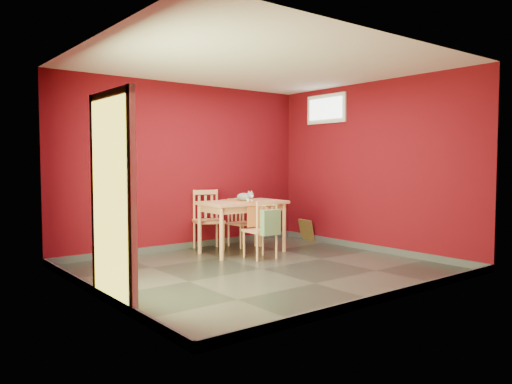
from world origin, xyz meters
TOP-DOWN VIEW (x-y plane):
  - ground at (0.00, 0.00)m, footprint 4.50×4.50m
  - room_shell at (0.00, 0.00)m, footprint 4.50×4.50m
  - doorway at (-2.23, -0.40)m, footprint 0.06×1.01m
  - window at (2.23, 1.00)m, footprint 0.05×0.90m
  - outlet_plate at (1.60, 1.99)m, footprint 0.08×0.02m
  - dining_table at (0.50, 1.11)m, footprint 1.33×0.80m
  - table_runner at (0.50, 0.99)m, footprint 0.37×0.74m
  - chair_far_left at (0.26, 1.75)m, footprint 0.57×0.57m
  - chair_far_right at (0.86, 1.66)m, footprint 0.40×0.40m
  - chair_near at (0.45, 0.56)m, footprint 0.43×0.43m
  - tote_bag at (0.44, 0.35)m, footprint 0.31×0.19m
  - cat at (0.49, 1.06)m, footprint 0.23×0.38m
  - picture_frame at (2.19, 1.43)m, footprint 0.18×0.39m

SIDE VIEW (x-z plane):
  - ground at x=0.00m, z-range 0.00..0.00m
  - room_shell at x=0.00m, z-range -2.20..2.30m
  - picture_frame at x=2.19m, z-range 0.00..0.37m
  - outlet_plate at x=1.60m, z-range 0.24..0.36m
  - chair_far_right at x=0.86m, z-range 0.01..0.82m
  - chair_near at x=0.45m, z-range 0.01..0.87m
  - chair_far_left at x=0.26m, z-range 0.01..0.98m
  - tote_bag at x=0.44m, z-range 0.34..0.78m
  - dining_table at x=0.50m, z-range 0.31..1.12m
  - table_runner at x=0.50m, z-range 0.57..0.95m
  - cat at x=0.49m, z-range 0.82..1.00m
  - doorway at x=-2.23m, z-range 0.06..2.19m
  - window at x=2.23m, z-range 2.10..2.60m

